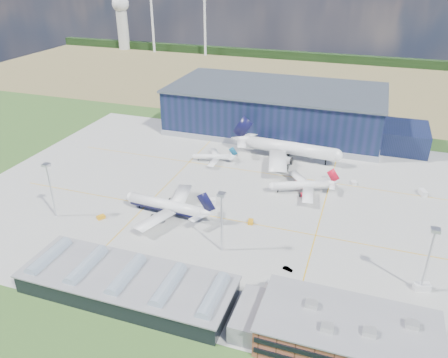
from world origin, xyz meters
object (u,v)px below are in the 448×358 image
at_px(airliner_regional, 213,154).
at_px(gse_tug_a, 251,222).
at_px(ops_building, 347,334).
at_px(light_mast_east, 430,250).
at_px(car_b, 288,269).
at_px(airliner_navy, 165,200).
at_px(hangar, 280,112).
at_px(airstair, 268,289).
at_px(gse_van_c, 422,287).
at_px(light_mast_west, 49,182).
at_px(light_mast_center, 222,213).
at_px(airliner_red, 301,181).
at_px(gse_cart_a, 354,183).
at_px(gse_van_b, 423,193).
at_px(gse_van_a, 208,201).
at_px(car_a, 424,332).
at_px(airliner_widebody, 291,142).
at_px(gse_tug_b, 101,217).
at_px(gse_cart_b, 311,157).

relative_size(airliner_regional, gse_tug_a, 7.43).
xyz_separation_m(ops_building, light_mast_east, (19.99, 30.00, 10.64)).
relative_size(light_mast_east, car_b, 6.93).
bearing_deg(airliner_navy, ops_building, 152.33).
relative_size(hangar, airstair, 29.78).
bearing_deg(gse_van_c, light_mast_east, 128.53).
height_order(light_mast_east, gse_van_c, light_mast_east).
height_order(light_mast_west, airstair, light_mast_west).
relative_size(hangar, light_mast_center, 6.30).
xyz_separation_m(airliner_navy, airliner_red, (47.60, 36.24, -1.41)).
distance_m(gse_cart_a, gse_van_b, 29.03).
distance_m(ops_building, gse_van_a, 84.64).
xyz_separation_m(hangar, ops_building, (52.20, -154.81, -6.82)).
bearing_deg(light_mast_center, airstair, -37.82).
height_order(gse_van_c, car_a, gse_van_c).
height_order(airliner_navy, gse_cart_a, airliner_navy).
bearing_deg(airstair, gse_van_a, 121.21).
xyz_separation_m(light_mast_center, airliner_widebody, (7.07, 84.90, -5.86)).
bearing_deg(hangar, gse_van_c, -59.68).
bearing_deg(light_mast_west, car_a, -7.59).
bearing_deg(light_mast_west, gse_van_c, 0.28).
distance_m(ops_building, light_mast_east, 37.59).
relative_size(gse_tug_a, gse_van_c, 0.64).
bearing_deg(light_mast_west, gse_cart_a, 31.38).
distance_m(light_mast_east, airliner_regional, 117.98).
bearing_deg(airliner_red, car_a, 99.78).
relative_size(light_mast_center, light_mast_east, 1.00).
height_order(light_mast_center, gse_van_c, light_mast_center).
bearing_deg(gse_tug_b, gse_cart_b, 82.41).
xyz_separation_m(airliner_red, airliner_regional, (-47.79, 18.00, -1.38)).
height_order(ops_building, gse_cart_a, ops_building).
height_order(airliner_navy, gse_tug_b, airliner_navy).
xyz_separation_m(gse_tug_b, car_a, (117.02, -22.16, -0.15)).
height_order(gse_cart_b, car_a, gse_cart_b).
distance_m(gse_tug_b, gse_van_b, 136.41).
bearing_deg(light_mast_center, airliner_widebody, 85.24).
height_order(gse_tug_b, gse_cart_a, gse_cart_a).
bearing_deg(airliner_regional, ops_building, 109.81).
height_order(gse_tug_a, car_a, gse_tug_a).
bearing_deg(car_b, airliner_widebody, 27.46).
bearing_deg(car_b, gse_cart_a, 3.64).
bearing_deg(light_mast_east, hangar, 120.05).
bearing_deg(gse_tug_b, airliner_widebody, 85.16).
xyz_separation_m(airliner_regional, gse_cart_b, (46.38, 19.70, -3.23)).
relative_size(ops_building, car_a, 14.88).
distance_m(airliner_regional, car_a, 129.03).
bearing_deg(hangar, gse_van_b, -37.29).
distance_m(airliner_navy, airliner_red, 59.84).
xyz_separation_m(ops_building, gse_cart_b, (-27.89, 119.71, -4.18)).
height_order(light_mast_center, gse_cart_a, light_mast_center).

